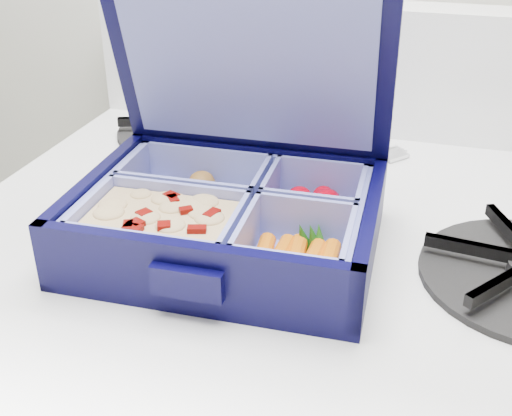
% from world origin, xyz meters
% --- Properties ---
extents(bento_box, '(0.25, 0.20, 0.06)m').
position_xyz_m(bento_box, '(0.09, 1.63, 0.98)').
color(bento_box, black).
rests_on(bento_box, stove).
extents(burner_grate_rear, '(0.22, 0.22, 0.02)m').
position_xyz_m(burner_grate_rear, '(-0.04, 1.86, 0.96)').
color(burner_grate_rear, black).
rests_on(burner_grate_rear, stove).
extents(fork, '(0.13, 0.15, 0.01)m').
position_xyz_m(fork, '(0.15, 1.80, 0.95)').
color(fork, silver).
rests_on(fork, stove).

